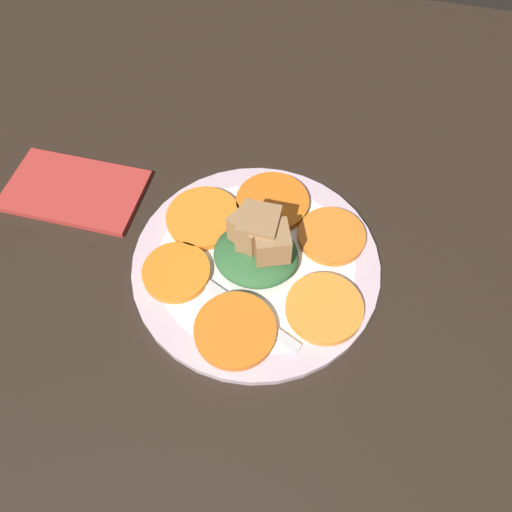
% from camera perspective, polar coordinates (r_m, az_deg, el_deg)
% --- Properties ---
extents(table_slab, '(1.20, 1.20, 0.02)m').
position_cam_1_polar(table_slab, '(0.59, -0.00, -1.60)').
color(table_slab, black).
rests_on(table_slab, ground).
extents(plate, '(0.29, 0.29, 0.01)m').
position_cam_1_polar(plate, '(0.58, -0.00, -0.83)').
color(plate, silver).
rests_on(plate, table_slab).
extents(carrot_slice_0, '(0.09, 0.09, 0.01)m').
position_cam_1_polar(carrot_slice_0, '(0.53, -2.47, -8.43)').
color(carrot_slice_0, orange).
rests_on(carrot_slice_0, plate).
extents(carrot_slice_1, '(0.08, 0.08, 0.01)m').
position_cam_1_polar(carrot_slice_1, '(0.54, 7.81, -5.90)').
color(carrot_slice_1, orange).
rests_on(carrot_slice_1, plate).
extents(carrot_slice_2, '(0.08, 0.08, 0.01)m').
position_cam_1_polar(carrot_slice_2, '(0.59, 8.63, 2.29)').
color(carrot_slice_2, orange).
rests_on(carrot_slice_2, plate).
extents(carrot_slice_3, '(0.09, 0.09, 0.01)m').
position_cam_1_polar(carrot_slice_3, '(0.62, 1.75, 6.23)').
color(carrot_slice_3, orange).
rests_on(carrot_slice_3, plate).
extents(carrot_slice_4, '(0.09, 0.09, 0.01)m').
position_cam_1_polar(carrot_slice_4, '(0.61, -6.01, 4.40)').
color(carrot_slice_4, orange).
rests_on(carrot_slice_4, plate).
extents(carrot_slice_5, '(0.08, 0.08, 0.01)m').
position_cam_1_polar(carrot_slice_5, '(0.57, -9.08, -1.82)').
color(carrot_slice_5, orange).
rests_on(carrot_slice_5, plate).
extents(center_pile, '(0.10, 0.09, 0.07)m').
position_cam_1_polar(center_pile, '(0.55, 0.25, 1.28)').
color(center_pile, '#2D6033').
rests_on(center_pile, plate).
extents(fork, '(0.19, 0.10, 0.00)m').
position_cam_1_polar(fork, '(0.55, -3.84, -4.50)').
color(fork, silver).
rests_on(fork, plate).
extents(napkin, '(0.17, 0.10, 0.01)m').
position_cam_1_polar(napkin, '(0.69, -20.01, 7.07)').
color(napkin, '#B2332D').
rests_on(napkin, table_slab).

